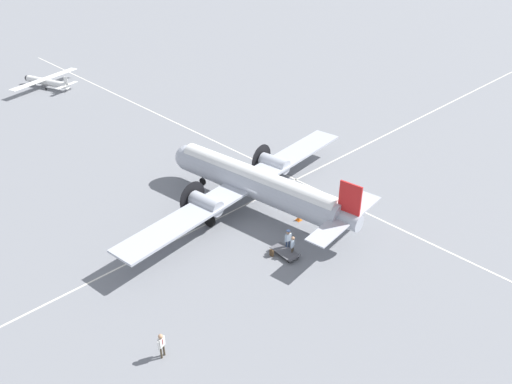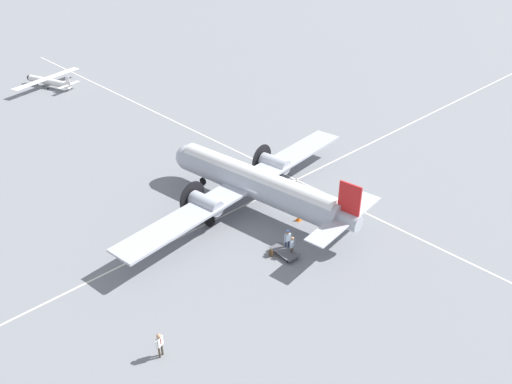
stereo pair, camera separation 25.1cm
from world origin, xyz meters
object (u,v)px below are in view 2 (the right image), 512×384
crew_foreground (160,343)px  traffic_cone (299,218)px  airliner_main (253,182)px  suitcase_near_door (271,253)px  passenger_boarding (288,238)px  baggage_cart (285,252)px  ramp_agent (292,244)px  light_aircraft_distant (48,81)px

crew_foreground → traffic_cone: 17.06m
airliner_main → suitcase_near_door: airliner_main is taller
suitcase_near_door → traffic_cone: bearing=109.9°
passenger_boarding → crew_foreground: bearing=19.2°
airliner_main → baggage_cart: 7.69m
ramp_agent → crew_foreground: bearing=160.7°
ramp_agent → suitcase_near_door: ramp_agent is taller
suitcase_near_door → baggage_cart: suitcase_near_door is taller
light_aircraft_distant → suitcase_near_door: bearing=155.6°
traffic_cone → ramp_agent: bearing=-53.8°
crew_foreground → suitcase_near_door: 11.70m
passenger_boarding → light_aircraft_distant: 50.03m
suitcase_near_door → traffic_cone: (-1.84, 5.09, 0.00)m
airliner_main → ramp_agent: bearing=152.6°
airliner_main → crew_foreground: airliner_main is taller
crew_foreground → baggage_cart: size_ratio=0.75×
traffic_cone → passenger_boarding: bearing=-59.4°
airliner_main → crew_foreground: (8.45, -15.25, -1.36)m
suitcase_near_door → light_aircraft_distant: 49.82m
crew_foreground → passenger_boarding: passenger_boarding is taller
ramp_agent → light_aircraft_distant: size_ratio=0.15×
crew_foreground → baggage_cart: bearing=171.8°
airliner_main → passenger_boarding: (6.44, -2.39, -1.31)m
light_aircraft_distant → traffic_cone: (47.77, 0.55, -0.59)m
suitcase_near_door → crew_foreground: bearing=-78.5°
crew_foreground → light_aircraft_distant: (-51.94, 15.98, -0.22)m
baggage_cart → traffic_cone: traffic_cone is taller
airliner_main → light_aircraft_distant: airliner_main is taller
airliner_main → ramp_agent: airliner_main is taller
crew_foreground → passenger_boarding: 13.02m
crew_foreground → traffic_cone: bearing=178.1°
light_aircraft_distant → traffic_cone: 47.78m
passenger_boarding → suitcase_near_door: size_ratio=3.08×
suitcase_near_door → baggage_cart: size_ratio=0.25×
traffic_cone → light_aircraft_distant: bearing=-179.3°
airliner_main → traffic_cone: bearing=-170.8°
light_aircraft_distant → crew_foreground: bearing=143.7°
suitcase_near_door → passenger_boarding: bearing=77.2°
crew_foreground → passenger_boarding: size_ratio=0.99×
airliner_main → ramp_agent: size_ratio=16.17×
airliner_main → baggage_cart: (6.75, -2.98, -2.17)m
airliner_main → passenger_boarding: size_ratio=14.99×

